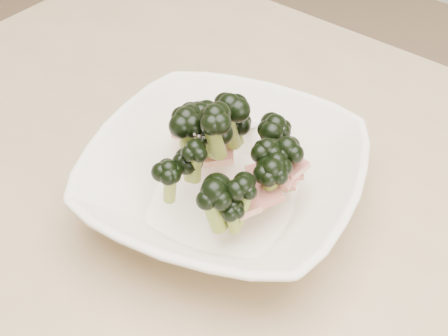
{
  "coord_description": "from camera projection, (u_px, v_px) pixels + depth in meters",
  "views": [
    {
      "loc": [
        0.18,
        -0.34,
        1.22
      ],
      "look_at": [
        -0.11,
        0.01,
        0.8
      ],
      "focal_mm": 50.0,
      "sensor_mm": 36.0,
      "label": 1
    }
  ],
  "objects": [
    {
      "name": "broccoli_dish",
      "position": [
        225.0,
        175.0,
        0.62
      ],
      "size": [
        0.34,
        0.34,
        0.13
      ],
      "color": "white",
      "rests_on": "dining_table"
    },
    {
      "name": "dining_table",
      "position": [
        295.0,
        321.0,
        0.66
      ],
      "size": [
        1.2,
        0.8,
        0.75
      ],
      "color": "tan",
      "rests_on": "ground"
    }
  ]
}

